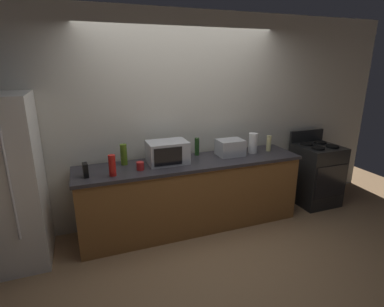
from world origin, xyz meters
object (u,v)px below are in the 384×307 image
paper_towel_roll (253,143)px  mug_red (140,166)px  bottle_wine (197,147)px  bottle_olive_oil (124,155)px  cordless_phone (85,170)px  microwave (167,152)px  toaster_oven (230,147)px  bottle_vinegar (269,143)px  bottle_hot_sauce (112,165)px  stove_range (316,174)px  refrigerator (3,184)px

paper_towel_roll → mug_red: (-1.56, -0.13, -0.09)m
bottle_wine → bottle_olive_oil: (-0.96, -0.05, 0.01)m
cordless_phone → bottle_olive_oil: bearing=25.0°
microwave → toaster_oven: (0.86, 0.01, -0.03)m
cordless_phone → bottle_vinegar: (2.41, 0.14, 0.03)m
paper_towel_roll → bottle_wine: 0.76m
bottle_hot_sauce → microwave: bearing=17.0°
stove_range → bottle_olive_oil: bottle_olive_oil is taller
paper_towel_roll → mug_red: size_ratio=2.88×
paper_towel_roll → cordless_phone: size_ratio=1.80×
microwave → cordless_phone: 0.96m
bottle_vinegar → mug_red: bottle_vinegar is taller
bottle_hot_sauce → paper_towel_roll: bearing=6.4°
toaster_oven → cordless_phone: bearing=-175.3°
stove_range → microwave: microwave is taller
cordless_phone → bottle_wine: bottle_wine is taller
bottle_vinegar → paper_towel_roll: bearing=-179.3°
paper_towel_roll → bottle_vinegar: 0.26m
refrigerator → toaster_oven: refrigerator is taller
microwave → bottle_vinegar: (1.45, 0.01, -0.03)m
toaster_oven → bottle_hot_sauce: bottle_hot_sauce is taller
refrigerator → toaster_oven: bearing=1.3°
paper_towel_roll → cordless_phone: bearing=-176.3°
bottle_olive_oil → bottle_hot_sauce: bearing=-117.6°
paper_towel_roll → bottle_hot_sauce: bearing=-173.6°
paper_towel_roll → refrigerator: bearing=-179.0°
refrigerator → bottle_vinegar: refrigerator is taller
stove_range → bottle_olive_oil: (-2.81, 0.17, 0.56)m
refrigerator → microwave: size_ratio=3.75×
bottle_hot_sauce → bottle_vinegar: bearing=5.7°
stove_range → bottle_hot_sauce: (-2.98, -0.16, 0.56)m
paper_towel_roll → bottle_vinegar: paper_towel_roll is taller
stove_range → paper_towel_roll: (-1.10, 0.05, 0.57)m
cordless_phone → bottle_vinegar: bearing=-1.5°
microwave → cordless_phone: bearing=-171.8°
bottle_vinegar → bottle_olive_oil: 1.96m
bottle_vinegar → bottle_olive_oil: bottle_olive_oil is taller
refrigerator → mug_red: (1.39, -0.08, 0.05)m
microwave → toaster_oven: bearing=0.8°
bottle_hot_sauce → mug_red: (0.32, 0.08, -0.07)m
paper_towel_roll → bottle_olive_oil: bearing=176.0°
toaster_oven → paper_towel_roll: bearing=-1.7°
bottle_hot_sauce → bottle_vinegar: size_ratio=1.09×
cordless_phone → bottle_vinegar: size_ratio=0.70×
bottle_vinegar → microwave: bearing=-179.8°
bottle_hot_sauce → bottle_vinegar: (2.13, 0.21, -0.01)m
refrigerator → bottle_olive_oil: bearing=7.7°
microwave → refrigerator: bearing=-178.4°
microwave → cordless_phone: microwave is taller
refrigerator → bottle_vinegar: size_ratio=8.40×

